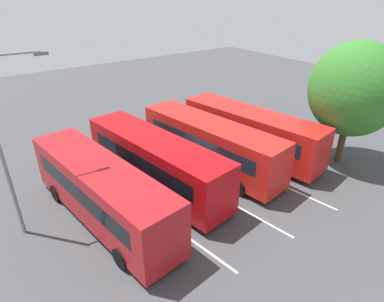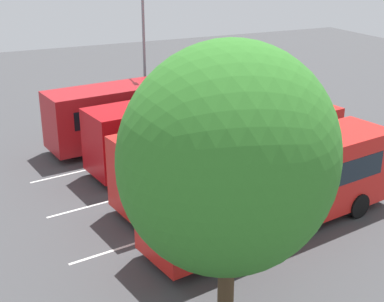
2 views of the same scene
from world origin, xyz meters
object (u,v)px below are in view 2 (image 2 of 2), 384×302
(street_lamp, at_px, (145,38))
(depot_tree, at_px, (229,160))
(bus_far_left, at_px, (277,186))
(bus_far_right, at_px, (146,109))
(bus_center_left, at_px, (234,154))
(pedestrian, at_px, (285,108))
(bus_center_right, at_px, (193,126))

(street_lamp, bearing_deg, depot_tree, -8.93)
(depot_tree, bearing_deg, bus_far_left, 44.10)
(bus_far_right, distance_m, depot_tree, 15.89)
(bus_far_right, bearing_deg, bus_far_left, -92.87)
(street_lamp, height_order, depot_tree, street_lamp)
(bus_far_left, bearing_deg, bus_center_left, 78.21)
(pedestrian, relative_size, street_lamp, 0.19)
(pedestrian, xyz_separation_m, street_lamp, (-6.88, 4.12, 3.87))
(bus_center_left, height_order, bus_far_right, same)
(depot_tree, bearing_deg, bus_center_left, 59.60)
(street_lamp, bearing_deg, bus_center_left, 3.88)
(depot_tree, bearing_deg, bus_center_right, 68.76)
(bus_center_right, height_order, pedestrian, bus_center_right)
(bus_center_left, distance_m, depot_tree, 9.35)
(bus_far_right, height_order, street_lamp, street_lamp)
(bus_center_left, distance_m, pedestrian, 9.92)
(bus_center_left, bearing_deg, depot_tree, -128.58)
(bus_far_right, relative_size, depot_tree, 1.33)
(bus_center_left, height_order, depot_tree, depot_tree)
(bus_center_right, bearing_deg, street_lamp, 79.96)
(bus_center_left, xyz_separation_m, depot_tree, (-4.44, -7.57, 3.22))
(bus_center_right, bearing_deg, pedestrian, 13.73)
(bus_center_left, height_order, bus_center_right, same)
(bus_center_right, xyz_separation_m, pedestrian, (7.14, 2.84, -0.78))
(bus_center_left, relative_size, pedestrian, 6.51)
(bus_far_right, xyz_separation_m, street_lamp, (1.30, 3.32, 3.09))
(bus_center_right, relative_size, pedestrian, 6.51)
(bus_far_left, relative_size, depot_tree, 1.34)
(street_lamp, distance_m, depot_tree, 19.09)
(street_lamp, bearing_deg, bus_far_left, 3.66)
(bus_center_left, height_order, street_lamp, street_lamp)
(bus_center_right, height_order, bus_far_right, same)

